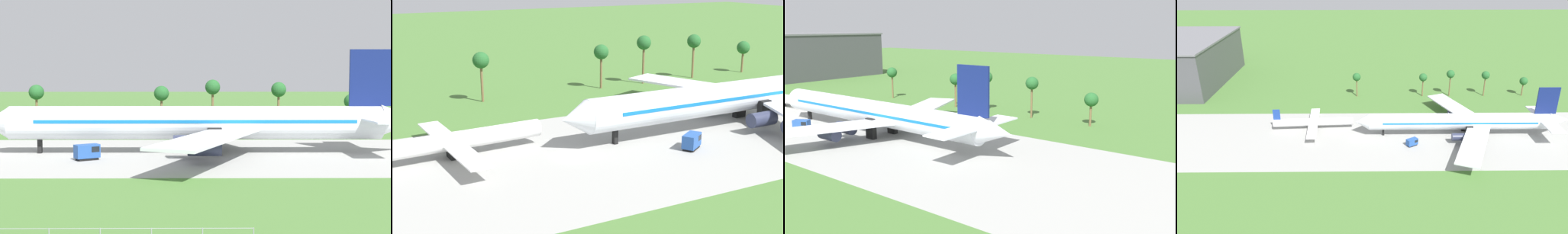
# 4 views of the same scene
# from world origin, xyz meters

# --- Properties ---
(jet_airliner) EXTENTS (76.17, 60.54, 18.02)m
(jet_airliner) POSITION_xyz_m (37.67, 2.40, 5.25)
(jet_airliner) COLOR silver
(jet_airliner) RESTS_ON ground_plane
(baggage_tug) EXTENTS (4.32, 3.74, 2.54)m
(baggage_tug) POSITION_xyz_m (18.63, -5.65, 1.37)
(baggage_tug) COLOR black
(baggage_tug) RESTS_ON ground_plane
(palm_tree_row) EXTENTS (78.87, 3.60, 12.20)m
(palm_tree_row) POSITION_xyz_m (39.37, 41.65, 8.80)
(palm_tree_row) COLOR brown
(palm_tree_row) RESTS_ON ground_plane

